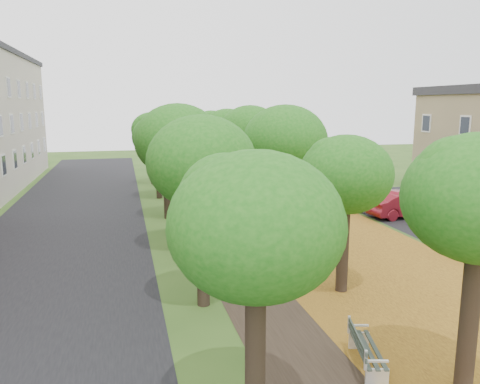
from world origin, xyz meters
TOP-DOWN VIEW (x-y plane):
  - street_asphalt at (-7.50, 15.00)m, footprint 8.00×70.00m
  - footpath at (0.00, 15.00)m, footprint 3.20×70.00m
  - leaf_verge at (5.00, 15.00)m, footprint 7.50×70.00m
  - parking_lot at (13.50, 16.00)m, footprint 9.00×16.00m
  - tree_row_west at (-2.20, 15.00)m, footprint 3.45×33.45m
  - tree_row_east at (2.60, 15.00)m, footprint 3.45×33.45m
  - bench at (0.99, 1.47)m, footprint 1.01×1.96m
  - car_red at (11.00, 15.05)m, footprint 4.58×1.91m
  - car_grey at (12.11, 17.02)m, footprint 4.52×3.30m
  - car_white at (11.00, 17.42)m, footprint 5.13×2.45m

SIDE VIEW (x-z plane):
  - street_asphalt at x=-7.50m, z-range 0.00..0.01m
  - parking_lot at x=13.50m, z-range 0.00..0.01m
  - footpath at x=0.00m, z-range 0.00..0.01m
  - leaf_verge at x=5.00m, z-range 0.00..0.01m
  - bench at x=0.99m, z-range 0.02..0.91m
  - car_grey at x=12.11m, z-range 0.00..1.22m
  - car_white at x=11.00m, z-range 0.00..1.41m
  - car_red at x=11.00m, z-range 0.00..1.47m
  - tree_row_west at x=-2.20m, z-range 1.42..7.27m
  - tree_row_east at x=2.60m, z-range 1.42..7.27m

